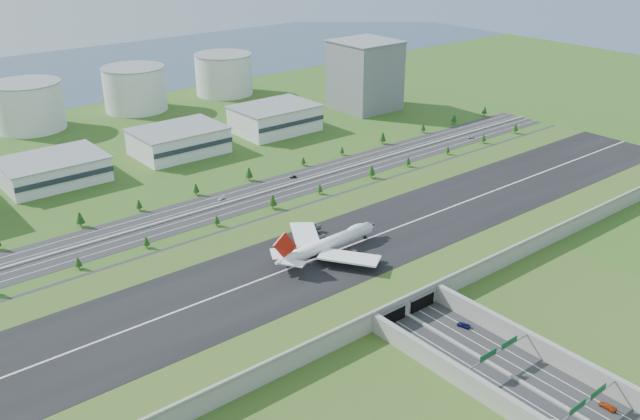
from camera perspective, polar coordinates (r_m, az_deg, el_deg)
ground at (r=313.85m, az=0.76°, el=-5.01°), size 1200.00×1200.00×0.00m
airfield_deck at (r=311.81m, az=0.78°, el=-4.35°), size 520.00×100.00×9.20m
underpass_road at (r=255.81m, az=15.50°, el=-12.57°), size 38.80×120.40×8.00m
sign_gantry_near at (r=255.73m, az=14.79°, el=-11.52°), size 38.70×0.70×9.80m
sign_gantry_far at (r=241.91m, az=21.57°, el=-14.88°), size 38.70×0.70×9.80m
north_expressway at (r=384.13m, az=-8.32°, el=0.40°), size 560.00×36.00×0.12m
tree_row at (r=395.44m, az=-5.73°, el=1.96°), size 502.58×48.68×8.50m
hangar_mid_a at (r=441.55m, az=-21.55°, el=3.13°), size 58.00×42.00×15.00m
hangar_mid_b at (r=470.75m, az=-11.81°, el=5.70°), size 58.00×42.00×17.00m
hangar_mid_c at (r=509.76m, az=-3.82°, el=7.68°), size 58.00×42.00×19.00m
office_tower at (r=566.99m, az=3.82°, el=11.23°), size 46.00×46.00×55.00m
fuel_tank_b at (r=556.04m, az=-23.33°, el=8.02°), size 50.00×50.00×35.00m
fuel_tank_c at (r=583.40m, az=-15.32°, el=9.80°), size 50.00×50.00×35.00m
fuel_tank_d at (r=621.28m, az=-8.10°, el=11.23°), size 50.00×50.00×35.00m
bay_water at (r=728.87m, az=-24.49°, el=9.82°), size 1200.00×260.00×0.06m
boeing_747 at (r=307.68m, az=0.73°, el=-2.80°), size 62.01×58.55×19.16m
car_0 at (r=255.62m, az=11.78°, el=-12.89°), size 2.98×4.70×1.49m
car_2 at (r=278.88m, az=11.99°, el=-9.45°), size 3.96×5.98×1.53m
car_3 at (r=253.02m, az=23.07°, el=-14.97°), size 2.44×5.94×1.72m
car_5 at (r=419.51m, az=-2.28°, el=2.82°), size 4.44×2.77×1.38m
car_6 at (r=505.70m, az=12.58°, el=5.99°), size 5.64×3.86×1.43m
car_7 at (r=391.40m, az=-8.32°, el=0.98°), size 5.04×2.94×1.37m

